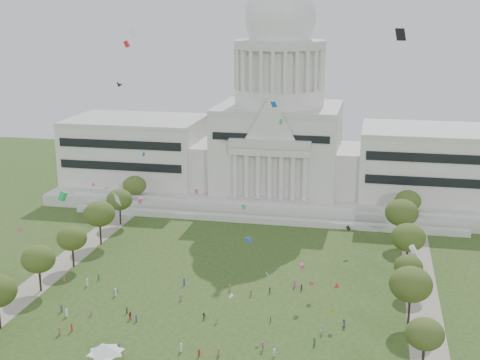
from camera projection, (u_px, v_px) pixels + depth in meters
The scene contains 27 objects.
ground at pixel (197, 342), 141.38m from camera, with size 400.00×400.00×0.00m, color #30451B.
capitol at pixel (278, 138), 243.36m from camera, with size 160.00×64.50×91.30m.
path_left at pixel (54, 271), 179.30m from camera, with size 8.00×160.00×0.04m, color gray.
path_right at pixel (423, 302), 160.29m from camera, with size 8.00×160.00×0.04m, color gray.
row_tree_r_1 at pixel (425, 334), 128.65m from camera, with size 7.58×7.58×10.78m.
row_tree_l_2 at pixel (38, 259), 164.54m from camera, with size 8.42×8.42×11.97m.
row_tree_r_2 at pixel (411, 284), 146.72m from camera, with size 9.55×9.55×13.58m.
row_tree_l_3 at pixel (72, 238), 180.17m from camera, with size 8.12×8.12×11.55m.
row_tree_r_3 at pixel (408, 267), 163.48m from camera, with size 7.01×7.01×9.98m.
row_tree_l_4 at pixel (99, 214), 197.40m from camera, with size 9.29×9.29×13.21m.
row_tree_r_4 at pixel (408, 237), 177.58m from camera, with size 9.19×9.19×13.06m.
row_tree_l_5 at pixel (120, 200), 215.48m from camera, with size 8.33×8.33×11.85m.
row_tree_r_5 at pixel (402, 213), 196.76m from camera, with size 9.82×9.82×13.96m.
row_tree_l_6 at pixel (135, 185), 233.01m from camera, with size 8.19×8.19×11.64m.
row_tree_r_6 at pixel (408, 201), 213.62m from camera, with size 8.42×8.42×11.97m.
event_tent at pixel (106, 348), 132.08m from camera, with size 8.98×8.98×4.26m.
person_0 at pixel (344, 323), 147.73m from camera, with size 0.95×0.62×1.95m, color #4C4C51.
person_2 at pixel (322, 330), 144.38m from camera, with size 0.94×0.58×1.93m, color silver.
person_3 at pixel (262, 346), 137.77m from camera, with size 1.27×0.66×1.97m, color #994C8C.
person_4 at pixel (217, 319), 149.62m from camera, with size 1.04×0.57×1.77m, color silver.
person_5 at pixel (204, 316), 151.70m from camera, with size 1.43×0.57×1.54m, color #4C4C51.
person_7 at pixel (119, 347), 137.43m from camera, with size 0.65×0.48×1.79m, color #994C8C.
person_8 at pixel (130, 316), 151.26m from camera, with size 0.92×0.57×1.89m, color #B21E1E.
person_9 at pixel (274, 352), 135.54m from camera, with size 1.06×0.55×1.64m, color silver.
person_10 at pixel (270, 319), 149.95m from camera, with size 0.82×0.45×1.40m, color olive.
distant_crowd at pixel (158, 305), 156.84m from camera, with size 66.81×38.41×1.95m.
kite_swarm at pixel (194, 204), 139.09m from camera, with size 84.44×98.88×61.97m.
Camera 1 is at (35.22, -123.58, 68.84)m, focal length 50.00 mm.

